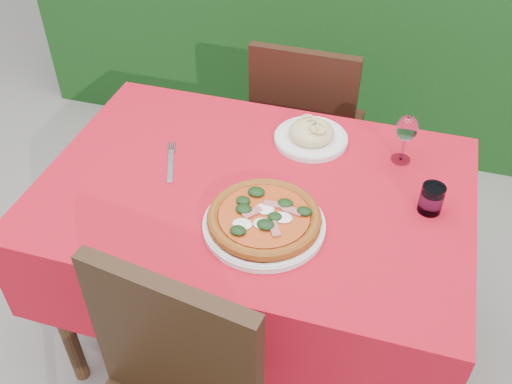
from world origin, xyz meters
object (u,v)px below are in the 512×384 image
(chair_far, at_px, (306,126))
(pizza_plate, at_px, (264,220))
(wine_glass, at_px, (407,130))
(fork, at_px, (171,166))
(water_glass, at_px, (431,200))
(pasta_plate, at_px, (311,135))

(chair_far, distance_m, pizza_plate, 0.88)
(chair_far, xyz_separation_m, pizza_plate, (0.06, -0.83, 0.26))
(wine_glass, distance_m, fork, 0.72)
(chair_far, distance_m, wine_glass, 0.67)
(chair_far, relative_size, pizza_plate, 2.34)
(chair_far, relative_size, water_glass, 10.53)
(pizza_plate, height_order, fork, pizza_plate)
(pizza_plate, bearing_deg, wine_glass, 51.47)
(pizza_plate, distance_m, pasta_plate, 0.43)
(pasta_plate, bearing_deg, fork, -146.05)
(wine_glass, bearing_deg, pasta_plate, 176.21)
(chair_far, xyz_separation_m, water_glass, (0.48, -0.64, 0.27))
(water_glass, distance_m, fork, 0.77)
(wine_glass, bearing_deg, fork, -160.50)
(pizza_plate, relative_size, fork, 1.77)
(pizza_plate, distance_m, fork, 0.39)
(pasta_plate, relative_size, wine_glass, 1.47)
(pizza_plate, xyz_separation_m, pasta_plate, (0.03, 0.42, -0.00))
(pizza_plate, relative_size, water_glass, 4.50)
(pizza_plate, distance_m, wine_glass, 0.53)
(chair_far, distance_m, fork, 0.76)
(fork, bearing_deg, pasta_plate, 12.75)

